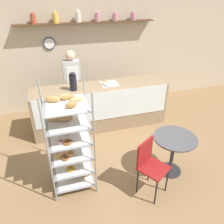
% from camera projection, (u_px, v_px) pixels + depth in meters
% --- Properties ---
extents(ground_plane, '(14.00, 14.00, 0.00)m').
position_uv_depth(ground_plane, '(120.00, 164.00, 3.95)').
color(ground_plane, olive).
extents(back_wall, '(10.00, 0.30, 2.70)m').
position_uv_depth(back_wall, '(88.00, 53.00, 5.43)').
color(back_wall, beige).
rests_on(back_wall, ground_plane).
extents(display_counter, '(2.91, 0.68, 0.98)m').
position_uv_depth(display_counter, '(101.00, 106.00, 4.85)').
color(display_counter, '#937A5B').
rests_on(display_counter, ground_plane).
extents(pastry_rack, '(0.64, 0.62, 1.71)m').
position_uv_depth(pastry_rack, '(69.00, 142.00, 3.20)').
color(pastry_rack, gray).
rests_on(pastry_rack, ground_plane).
extents(person_worker, '(0.36, 0.23, 1.65)m').
position_uv_depth(person_worker, '(73.00, 83.00, 4.93)').
color(person_worker, '#282833').
rests_on(person_worker, ground_plane).
extents(cafe_table, '(0.69, 0.69, 0.72)m').
position_uv_depth(cafe_table, '(174.00, 146.00, 3.55)').
color(cafe_table, '#262628').
rests_on(cafe_table, ground_plane).
extents(cafe_chair, '(0.52, 0.52, 0.90)m').
position_uv_depth(cafe_chair, '(149.00, 162.00, 3.20)').
color(cafe_chair, black).
rests_on(cafe_chair, ground_plane).
extents(coffee_carafe, '(0.14, 0.14, 0.37)m').
position_uv_depth(coffee_carafe, '(73.00, 82.00, 4.33)').
color(coffee_carafe, black).
rests_on(coffee_carafe, display_counter).
extents(donut_tray_counter, '(0.36, 0.35, 0.05)m').
position_uv_depth(donut_tray_counter, '(108.00, 84.00, 4.66)').
color(donut_tray_counter, silver).
rests_on(donut_tray_counter, display_counter).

